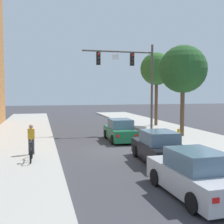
{
  "coord_description": "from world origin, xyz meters",
  "views": [
    {
      "loc": [
        -4.89,
        -15.98,
        3.57
      ],
      "look_at": [
        0.49,
        5.32,
        2.0
      ],
      "focal_mm": 45.47,
      "sensor_mm": 36.0,
      "label": 1
    }
  ],
  "objects": [
    {
      "name": "car_lead_green",
      "position": [
        0.69,
        3.76,
        0.72
      ],
      "size": [
        1.97,
        4.3,
        1.6
      ],
      "color": "#1E663D",
      "rests_on": "ground"
    },
    {
      "name": "sidewalk_right",
      "position": [
        6.5,
        0.0,
        0.07
      ],
      "size": [
        5.0,
        60.0,
        0.15
      ],
      "primitive_type": "cube",
      "color": "#A8A59E",
      "rests_on": "ground"
    },
    {
      "name": "fire_hydrant",
      "position": [
        4.89,
        2.79,
        0.51
      ],
      "size": [
        0.48,
        0.24,
        0.72
      ],
      "color": "gold",
      "rests_on": "sidewalk_right"
    },
    {
      "name": "car_following_black",
      "position": [
        0.87,
        -2.78,
        0.72
      ],
      "size": [
        2.01,
        4.32,
        1.6
      ],
      "color": "black",
      "rests_on": "ground"
    },
    {
      "name": "sidewalk_left",
      "position": [
        -6.5,
        0.0,
        0.07
      ],
      "size": [
        5.0,
        60.0,
        0.15
      ],
      "primitive_type": "cube",
      "color": "#A8A59E",
      "rests_on": "ground"
    },
    {
      "name": "street_tree_second",
      "position": [
        6.57,
        10.97,
        5.85
      ],
      "size": [
        3.29,
        3.29,
        7.39
      ],
      "color": "brown",
      "rests_on": "sidewalk_right"
    },
    {
      "name": "car_third_silver",
      "position": [
        0.16,
        -7.44,
        0.72
      ],
      "size": [
        1.93,
        4.28,
        1.6
      ],
      "color": "#B7B7BC",
      "rests_on": "ground"
    },
    {
      "name": "ground_plane",
      "position": [
        0.0,
        0.0,
        0.0
      ],
      "size": [
        120.0,
        120.0,
        0.0
      ],
      "primitive_type": "plane",
      "color": "#38383D"
    },
    {
      "name": "traffic_signal_mast",
      "position": [
        2.86,
        7.31,
        5.33
      ],
      "size": [
        6.23,
        0.38,
        7.5
      ],
      "color": "#514C47",
      "rests_on": "sidewalk_right"
    },
    {
      "name": "pedestrian_sidewalk_left_walker",
      "position": [
        -5.42,
        -0.06,
        1.06
      ],
      "size": [
        0.36,
        0.22,
        1.64
      ],
      "color": "#333338",
      "rests_on": "sidewalk_left"
    },
    {
      "name": "street_tree_nearest",
      "position": [
        5.76,
        3.93,
        5.28
      ],
      "size": [
        3.66,
        3.66,
        6.99
      ],
      "color": "brown",
      "rests_on": "sidewalk_right"
    },
    {
      "name": "bicycle_leaning",
      "position": [
        -5.38,
        -1.56,
        0.54
      ],
      "size": [
        0.13,
        1.77,
        0.98
      ],
      "color": "black",
      "rests_on": "sidewalk_left"
    }
  ]
}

